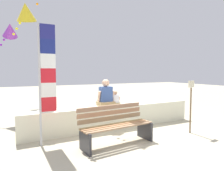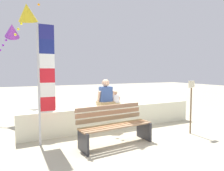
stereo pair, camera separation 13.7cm
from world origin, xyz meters
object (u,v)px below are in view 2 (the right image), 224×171
(person_child, at_px, (115,99))
(kite_yellow, at_px, (27,13))
(person_adult, at_px, (106,95))
(kite_purple, at_px, (12,31))
(flag_banner, at_px, (44,75))
(park_bench, at_px, (114,126))
(sign_post, at_px, (191,103))

(person_child, distance_m, kite_yellow, 4.09)
(person_adult, xyz_separation_m, kite_purple, (-2.50, 2.67, 2.18))
(person_adult, height_order, flag_banner, flag_banner)
(person_adult, xyz_separation_m, person_child, (0.33, 0.00, -0.14))
(park_bench, distance_m, flag_banner, 1.99)
(flag_banner, relative_size, kite_purple, 2.48)
(person_child, relative_size, kite_yellow, 0.38)
(park_bench, xyz_separation_m, person_child, (0.68, 1.30, 0.41))
(kite_purple, distance_m, sign_post, 6.47)
(person_adult, xyz_separation_m, kite_yellow, (-2.01, 1.86, 2.65))
(person_adult, xyz_separation_m, sign_post, (1.86, -1.50, -0.14))
(person_child, bearing_deg, kite_yellow, 141.55)
(person_child, bearing_deg, sign_post, -44.42)
(person_adult, height_order, kite_yellow, kite_yellow)
(park_bench, height_order, flag_banner, flag_banner)
(person_adult, bearing_deg, person_child, 0.08)
(person_child, distance_m, sign_post, 2.15)
(flag_banner, bearing_deg, park_bench, -24.27)
(park_bench, relative_size, kite_yellow, 1.57)
(park_bench, bearing_deg, person_child, 62.53)
(park_bench, distance_m, sign_post, 2.26)
(sign_post, bearing_deg, kite_yellow, 139.05)
(park_bench, height_order, person_adult, person_adult)
(person_child, bearing_deg, flag_banner, -163.22)
(person_child, relative_size, sign_post, 0.30)
(flag_banner, height_order, kite_purple, kite_purple)
(park_bench, height_order, kite_purple, kite_purple)
(person_child, height_order, kite_purple, kite_purple)
(flag_banner, bearing_deg, person_child, 16.78)
(kite_purple, relative_size, sign_post, 0.77)
(kite_purple, height_order, kite_yellow, kite_yellow)
(kite_yellow, bearing_deg, person_child, -38.45)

